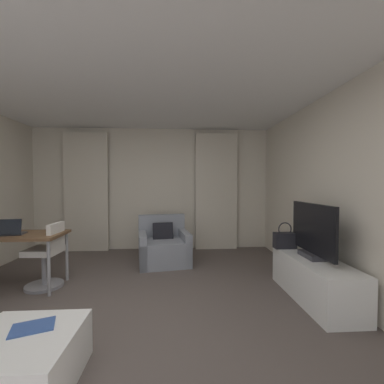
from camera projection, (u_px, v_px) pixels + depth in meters
ground_plane at (125, 326)px, 2.49m from camera, size 12.00×12.00×0.00m
wall_window at (153, 189)px, 5.47m from camera, size 5.12×0.06×2.60m
wall_right at (371, 195)px, 2.60m from camera, size 0.06×6.12×2.60m
ceiling at (122, 57)px, 2.40m from camera, size 5.12×6.12×0.06m
curtain_left_panel at (86, 192)px, 5.25m from camera, size 0.90×0.06×2.50m
curtain_right_panel at (216, 191)px, 5.42m from camera, size 0.90×0.06×2.50m
armchair at (164, 247)px, 4.48m from camera, size 0.98×0.95×0.83m
desk at (6, 239)px, 3.36m from camera, size 1.46×0.62×0.74m
desk_chair at (47, 259)px, 3.43m from camera, size 0.48×0.48×0.88m
laptop at (10, 232)px, 3.29m from camera, size 0.36×0.31×0.22m
coffee_table at (21, 363)px, 1.72m from camera, size 0.72×0.72×0.37m
magazine_open at (33, 327)px, 1.82m from camera, size 0.33×0.29×0.01m
tv_console at (314, 279)px, 3.06m from camera, size 0.50×1.35×0.50m
tv_flatscreen at (313, 232)px, 3.09m from camera, size 0.20×0.94×0.67m
handbag_primary at (285, 240)px, 3.55m from camera, size 0.30×0.14×0.37m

